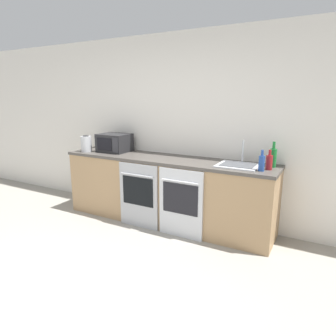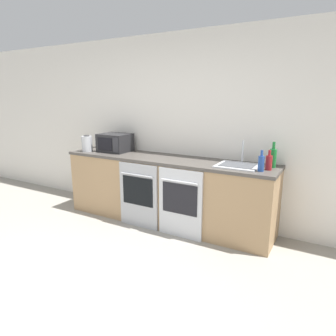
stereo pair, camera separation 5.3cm
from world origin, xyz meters
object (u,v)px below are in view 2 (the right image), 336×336
at_px(kettle, 87,144).
at_px(bottle_blue, 261,163).
at_px(oven_right, 180,203).
at_px(microwave, 115,143).
at_px(bottle_green, 273,157).
at_px(oven_left, 138,195).
at_px(sink, 238,165).
at_px(bottle_red, 269,162).

bearing_deg(kettle, bottle_blue, 0.62).
distance_m(oven_right, microwave, 1.50).
distance_m(bottle_blue, bottle_green, 0.27).
relative_size(oven_left, bottle_blue, 3.67).
bearing_deg(microwave, oven_left, -29.09).
relative_size(microwave, bottle_blue, 1.87).
height_order(oven_left, bottle_green, bottle_green).
relative_size(kettle, sink, 0.51).
bearing_deg(kettle, oven_right, -5.52).
xyz_separation_m(oven_left, sink, (1.25, 0.32, 0.50)).
bearing_deg(microwave, sink, -1.72).
relative_size(oven_right, bottle_blue, 3.67).
height_order(microwave, bottle_red, microwave).
bearing_deg(oven_left, bottle_red, 10.55).
bearing_deg(microwave, oven_right, -16.03).
bearing_deg(kettle, bottle_green, 6.24).
relative_size(bottle_blue, sink, 0.49).
height_order(oven_right, sink, sink).
distance_m(oven_left, bottle_blue, 1.66).
bearing_deg(sink, bottle_red, -3.17).
height_order(bottle_blue, bottle_green, bottle_green).
relative_size(bottle_red, sink, 0.47).
relative_size(oven_right, microwave, 1.97).
bearing_deg(oven_right, bottle_blue, 11.82).
relative_size(bottle_blue, bottle_red, 1.05).
relative_size(bottle_blue, kettle, 0.98).
xyz_separation_m(oven_right, kettle, (-1.68, 0.16, 0.60)).
bearing_deg(sink, bottle_green, 20.02).
distance_m(bottle_red, kettle, 2.65).
xyz_separation_m(bottle_blue, bottle_red, (0.06, 0.11, -0.00)).
relative_size(bottle_green, sink, 0.62).
bearing_deg(bottle_blue, bottle_green, 74.30).
xyz_separation_m(oven_left, oven_right, (0.63, 0.00, 0.00)).
distance_m(microwave, bottle_blue, 2.23).
height_order(oven_right, kettle, kettle).
height_order(oven_left, oven_right, same).
relative_size(bottle_red, bottle_green, 0.76).
bearing_deg(oven_left, microwave, 150.91).
relative_size(bottle_green, kettle, 1.23).
xyz_separation_m(bottle_red, sink, (-0.36, 0.02, -0.07)).
relative_size(microwave, sink, 0.92).
bearing_deg(bottle_green, oven_left, -164.34).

